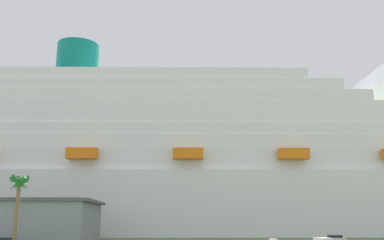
{
  "coord_description": "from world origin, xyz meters",
  "views": [
    {
      "loc": [
        -10.9,
        -69.68,
        4.89
      ],
      "look_at": [
        -4.53,
        24.88,
        26.61
      ],
      "focal_mm": 40.11,
      "sensor_mm": 36.0,
      "label": 1
    }
  ],
  "objects_px": {
    "cruise_ship": "(181,170)",
    "palm_tree": "(19,189)",
    "parked_car_white_van": "(334,239)",
    "parked_car_silver_sedan": "(40,239)"
  },
  "relations": [
    {
      "from": "cruise_ship",
      "to": "palm_tree",
      "type": "relative_size",
      "value": 24.23
    },
    {
      "from": "palm_tree",
      "to": "parked_car_white_van",
      "type": "height_order",
      "value": "palm_tree"
    },
    {
      "from": "cruise_ship",
      "to": "parked_car_white_van",
      "type": "distance_m",
      "value": 56.15
    },
    {
      "from": "palm_tree",
      "to": "parked_car_silver_sedan",
      "type": "bearing_deg",
      "value": 94.03
    },
    {
      "from": "cruise_ship",
      "to": "palm_tree",
      "type": "height_order",
      "value": "cruise_ship"
    },
    {
      "from": "palm_tree",
      "to": "parked_car_white_van",
      "type": "bearing_deg",
      "value": 14.61
    },
    {
      "from": "palm_tree",
      "to": "parked_car_white_van",
      "type": "distance_m",
      "value": 60.18
    },
    {
      "from": "parked_car_white_van",
      "to": "parked_car_silver_sedan",
      "type": "distance_m",
      "value": 59.21
    },
    {
      "from": "parked_car_silver_sedan",
      "to": "cruise_ship",
      "type": "bearing_deg",
      "value": 52.88
    },
    {
      "from": "cruise_ship",
      "to": "parked_car_silver_sedan",
      "type": "height_order",
      "value": "cruise_ship"
    }
  ]
}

